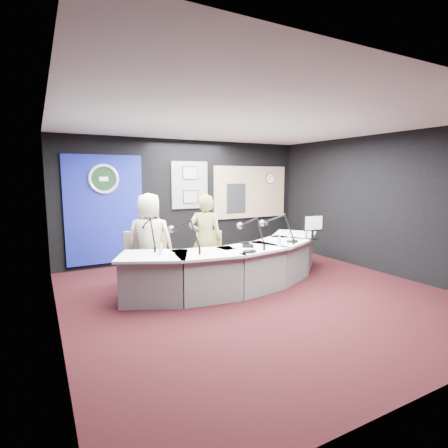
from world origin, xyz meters
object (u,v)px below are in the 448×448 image
armchair_left (150,262)px  armchair_right (206,255)px  broadcast_desk (238,265)px  person_woman (205,240)px  person_man (150,240)px

armchair_left → armchair_right: (0.93, -0.33, 0.08)m
broadcast_desk → person_woman: bearing=141.5°
armchair_left → person_woman: 1.06m
broadcast_desk → person_man: person_man is taller
broadcast_desk → person_woman: 0.74m
armchair_left → person_woman: person_woman is taller
broadcast_desk → armchair_left: 1.56m
armchair_left → person_woman: size_ratio=0.54×
armchair_right → person_woman: size_ratio=0.64×
person_man → person_woman: bearing=-174.1°
armchair_left → broadcast_desk: bearing=4.7°
person_man → person_woman: size_ratio=1.02×
armchair_left → person_man: person_man is taller
armchair_left → person_man: bearing=0.0°
broadcast_desk → armchair_left: (-1.40, 0.70, 0.07)m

